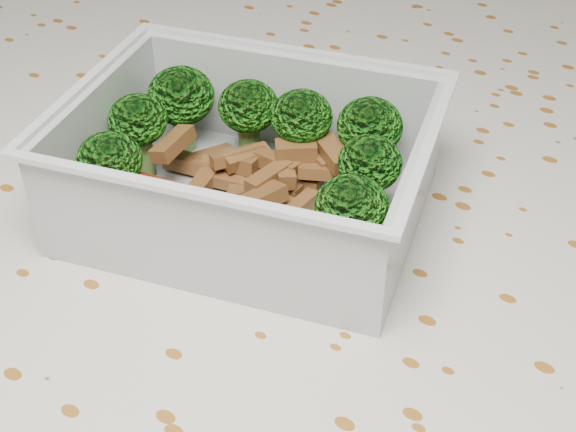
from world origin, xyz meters
The scene contains 6 objects.
dining_table centered at (0.00, 0.00, 0.67)m, with size 1.40×0.90×0.75m.
tablecloth centered at (0.00, 0.00, 0.72)m, with size 1.46×0.96×0.19m.
lunch_container centered at (-0.04, 0.01, 0.78)m, with size 0.23×0.20×0.07m.
broccoli_florets centered at (-0.05, 0.03, 0.80)m, with size 0.18×0.14×0.05m.
meat_pile centered at (-0.05, 0.03, 0.77)m, with size 0.12×0.08×0.03m.
sausage centered at (-0.03, -0.02, 0.78)m, with size 0.17×0.05×0.03m.
Camera 1 is at (0.18, -0.27, 1.04)m, focal length 50.00 mm.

